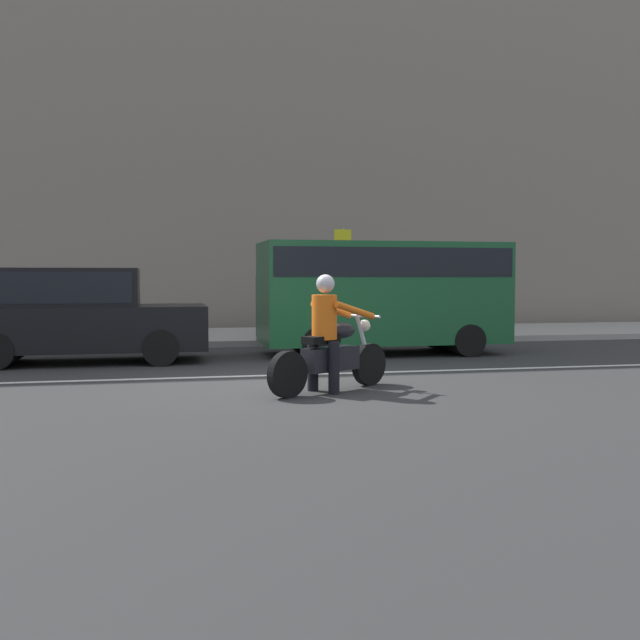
{
  "coord_description": "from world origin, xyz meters",
  "views": [
    {
      "loc": [
        -1.79,
        -10.71,
        1.56
      ],
      "look_at": [
        0.45,
        -0.49,
        0.95
      ],
      "focal_mm": 41.75,
      "sensor_mm": 36.0,
      "label": 1
    }
  ],
  "objects_px": {
    "street_sign_post": "(342,270)",
    "pedestrian_bystander": "(263,296)",
    "parked_sedan_black": "(79,315)",
    "parked_van_forest_green": "(382,290)",
    "motorcycle_with_rider_orange_stripe": "(330,344)"
  },
  "relations": [
    {
      "from": "pedestrian_bystander",
      "to": "street_sign_post",
      "type": "bearing_deg",
      "value": 16.95
    },
    {
      "from": "parked_sedan_black",
      "to": "parked_van_forest_green",
      "type": "xyz_separation_m",
      "value": [
        5.84,
        0.34,
        0.43
      ]
    },
    {
      "from": "motorcycle_with_rider_orange_stripe",
      "to": "pedestrian_bystander",
      "type": "height_order",
      "value": "pedestrian_bystander"
    },
    {
      "from": "parked_van_forest_green",
      "to": "street_sign_post",
      "type": "distance_m",
      "value": 4.04
    },
    {
      "from": "parked_sedan_black",
      "to": "parked_van_forest_green",
      "type": "height_order",
      "value": "parked_van_forest_green"
    },
    {
      "from": "parked_sedan_black",
      "to": "motorcycle_with_rider_orange_stripe",
      "type": "bearing_deg",
      "value": -49.08
    },
    {
      "from": "parked_sedan_black",
      "to": "street_sign_post",
      "type": "relative_size",
      "value": 1.65
    },
    {
      "from": "motorcycle_with_rider_orange_stripe",
      "to": "parked_sedan_black",
      "type": "xyz_separation_m",
      "value": [
        -3.69,
        4.25,
        0.23
      ]
    },
    {
      "from": "parked_van_forest_green",
      "to": "pedestrian_bystander",
      "type": "relative_size",
      "value": 2.93
    },
    {
      "from": "motorcycle_with_rider_orange_stripe",
      "to": "street_sign_post",
      "type": "xyz_separation_m",
      "value": [
        2.33,
        8.61,
        1.1
      ]
    },
    {
      "from": "street_sign_post",
      "to": "parked_van_forest_green",
      "type": "bearing_deg",
      "value": -92.57
    },
    {
      "from": "parked_sedan_black",
      "to": "street_sign_post",
      "type": "bearing_deg",
      "value": 35.86
    },
    {
      "from": "pedestrian_bystander",
      "to": "motorcycle_with_rider_orange_stripe",
      "type": "bearing_deg",
      "value": -91.39
    },
    {
      "from": "parked_sedan_black",
      "to": "parked_van_forest_green",
      "type": "relative_size",
      "value": 0.9
    },
    {
      "from": "street_sign_post",
      "to": "pedestrian_bystander",
      "type": "height_order",
      "value": "street_sign_post"
    }
  ]
}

